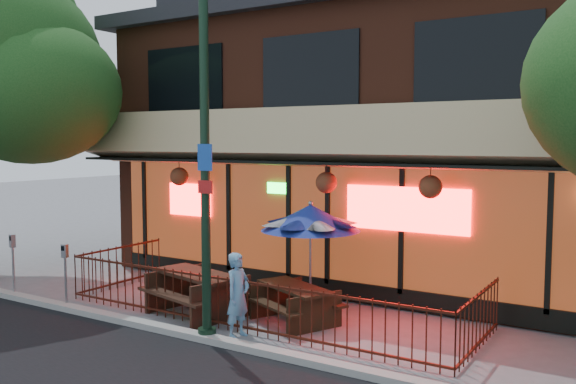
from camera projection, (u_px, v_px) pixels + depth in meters
name	position (u px, v px, depth m)	size (l,w,h in m)	color
ground	(221.00, 333.00, 11.03)	(80.00, 80.00, 0.00)	gray
curb	(203.00, 338.00, 10.60)	(80.00, 0.25, 0.12)	#999993
restaurant_building	(380.00, 117.00, 16.70)	(12.96, 9.49, 8.05)	#5E2A1B
patio_fence	(238.00, 293.00, 11.40)	(8.44, 2.62, 1.00)	#3D160D
street_light	(205.00, 160.00, 10.42)	(0.43, 0.32, 7.00)	black
picnic_table_left	(197.00, 287.00, 12.18)	(2.30, 1.96, 0.85)	#361E13
picnic_table_right	(295.00, 298.00, 11.63)	(2.07, 1.87, 0.72)	black
patio_umbrella	(311.00, 218.00, 12.16)	(2.00, 1.99, 2.28)	gray
pedestrian	(238.00, 295.00, 10.75)	(0.55, 0.36, 1.51)	#639DC7
parking_meter_near	(65.00, 265.00, 12.59)	(0.14, 0.13, 1.35)	gray
parking_meter_far	(13.00, 255.00, 13.51)	(0.14, 0.13, 1.41)	#9DA0A5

